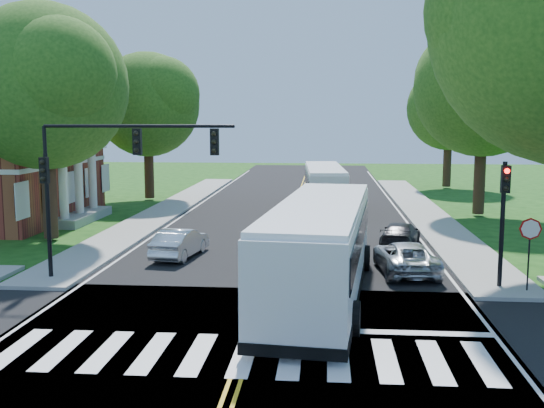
# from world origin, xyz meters

# --- Properties ---
(ground) EXTENTS (140.00, 140.00, 0.00)m
(ground) POSITION_xyz_m (0.00, 0.00, 0.00)
(ground) COLOR #144010
(ground) RESTS_ON ground
(road) EXTENTS (14.00, 96.00, 0.01)m
(road) POSITION_xyz_m (0.00, 18.00, 0.01)
(road) COLOR black
(road) RESTS_ON ground
(cross_road) EXTENTS (60.00, 12.00, 0.01)m
(cross_road) POSITION_xyz_m (0.00, 0.00, 0.01)
(cross_road) COLOR black
(cross_road) RESTS_ON ground
(center_line) EXTENTS (0.36, 70.00, 0.01)m
(center_line) POSITION_xyz_m (0.00, 22.00, 0.01)
(center_line) COLOR gold
(center_line) RESTS_ON road
(edge_line_w) EXTENTS (0.12, 70.00, 0.01)m
(edge_line_w) POSITION_xyz_m (-6.80, 22.00, 0.01)
(edge_line_w) COLOR silver
(edge_line_w) RESTS_ON road
(edge_line_e) EXTENTS (0.12, 70.00, 0.01)m
(edge_line_e) POSITION_xyz_m (6.80, 22.00, 0.01)
(edge_line_e) COLOR silver
(edge_line_e) RESTS_ON road
(crosswalk) EXTENTS (12.60, 3.00, 0.01)m
(crosswalk) POSITION_xyz_m (0.00, -0.50, 0.02)
(crosswalk) COLOR silver
(crosswalk) RESTS_ON road
(stop_bar) EXTENTS (6.60, 0.40, 0.01)m
(stop_bar) POSITION_xyz_m (3.50, 1.60, 0.02)
(stop_bar) COLOR silver
(stop_bar) RESTS_ON road
(sidewalk_nw) EXTENTS (2.60, 40.00, 0.15)m
(sidewalk_nw) POSITION_xyz_m (-8.30, 25.00, 0.07)
(sidewalk_nw) COLOR gray
(sidewalk_nw) RESTS_ON ground
(sidewalk_ne) EXTENTS (2.60, 40.00, 0.15)m
(sidewalk_ne) POSITION_xyz_m (8.30, 25.00, 0.07)
(sidewalk_ne) COLOR gray
(sidewalk_ne) RESTS_ON ground
(tree_west_near) EXTENTS (8.00, 8.00, 11.40)m
(tree_west_near) POSITION_xyz_m (-11.50, 14.00, 7.53)
(tree_west_near) COLOR black
(tree_west_near) RESTS_ON ground
(tree_west_far) EXTENTS (7.60, 7.60, 10.67)m
(tree_west_far) POSITION_xyz_m (-11.00, 30.00, 7.00)
(tree_west_far) COLOR black
(tree_west_far) RESTS_ON ground
(tree_east_mid) EXTENTS (8.40, 8.40, 11.93)m
(tree_east_mid) POSITION_xyz_m (11.50, 24.00, 7.86)
(tree_east_mid) COLOR black
(tree_east_mid) RESTS_ON ground
(tree_east_far) EXTENTS (7.20, 7.20, 10.34)m
(tree_east_far) POSITION_xyz_m (12.50, 40.00, 6.86)
(tree_east_far) COLOR black
(tree_east_far) RESTS_ON ground
(signal_nw) EXTENTS (7.15, 0.46, 5.66)m
(signal_nw) POSITION_xyz_m (-5.86, 6.43, 4.38)
(signal_nw) COLOR black
(signal_nw) RESTS_ON ground
(signal_ne) EXTENTS (0.30, 0.46, 4.40)m
(signal_ne) POSITION_xyz_m (8.20, 6.44, 2.96)
(signal_ne) COLOR black
(signal_ne) RESTS_ON ground
(stop_sign) EXTENTS (0.76, 0.08, 2.53)m
(stop_sign) POSITION_xyz_m (9.00, 5.98, 2.03)
(stop_sign) COLOR black
(stop_sign) RESTS_ON ground
(bus_lead) EXTENTS (3.97, 12.75, 3.25)m
(bus_lead) POSITION_xyz_m (1.88, 5.11, 1.73)
(bus_lead) COLOR white
(bus_lead) RESTS_ON road
(bus_follow) EXTENTS (3.09, 11.03, 2.82)m
(bus_follow) POSITION_xyz_m (1.95, 26.63, 1.50)
(bus_follow) COLOR white
(bus_follow) RESTS_ON road
(hatchback) EXTENTS (1.92, 4.03, 1.28)m
(hatchback) POSITION_xyz_m (-4.26, 10.80, 0.65)
(hatchback) COLOR silver
(hatchback) RESTS_ON road
(suv) EXTENTS (2.41, 4.61, 1.24)m
(suv) POSITION_xyz_m (5.19, 8.75, 0.63)
(suv) COLOR silver
(suv) RESTS_ON road
(dark_sedan) EXTENTS (2.46, 4.21, 1.15)m
(dark_sedan) POSITION_xyz_m (5.58, 13.94, 0.59)
(dark_sedan) COLOR black
(dark_sedan) RESTS_ON road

